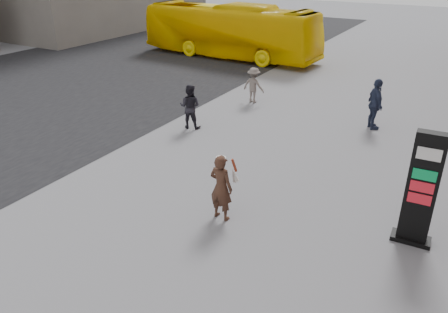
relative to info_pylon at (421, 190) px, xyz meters
The scene contains 8 objects.
ground 4.32m from the info_pylon, 169.73° to the right, with size 100.00×100.00×0.00m, color #9E9EA3.
road 17.63m from the info_pylon, 165.97° to the left, with size 16.00×60.00×0.01m, color black.
info_pylon is the anchor object (origin of this frame).
woman 4.33m from the info_pylon, 162.68° to the right, with size 0.66×0.61×1.66m.
bus 18.99m from the info_pylon, 131.52° to the left, with size 2.58×11.05×3.08m, color #FED403.
pedestrian_a 8.74m from the info_pylon, 157.85° to the left, with size 0.77×0.60×1.59m, color black.
pedestrian_b 10.25m from the info_pylon, 136.41° to the left, with size 0.96×0.55×1.48m, color slate.
pedestrian_c 6.90m from the info_pylon, 109.73° to the left, with size 1.07×0.45×1.83m, color #2B344F.
Camera 1 is at (4.44, -8.25, 5.84)m, focal length 35.00 mm.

